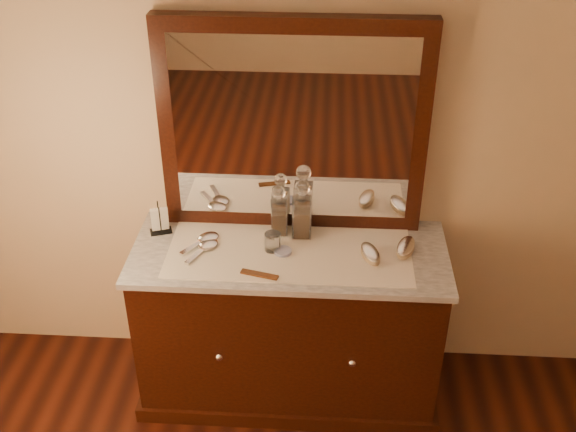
% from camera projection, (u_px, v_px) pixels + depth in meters
% --- Properties ---
extents(dresser_cabinet, '(1.40, 0.55, 0.82)m').
position_uv_depth(dresser_cabinet, '(289.00, 325.00, 3.32)').
color(dresser_cabinet, black).
rests_on(dresser_cabinet, floor).
extents(dresser_plinth, '(1.46, 0.59, 0.08)m').
position_uv_depth(dresser_plinth, '(289.00, 379.00, 3.52)').
color(dresser_plinth, black).
rests_on(dresser_plinth, floor).
extents(knob_left, '(0.04, 0.04, 0.04)m').
position_uv_depth(knob_left, '(219.00, 357.00, 3.08)').
color(knob_left, silver).
rests_on(knob_left, dresser_cabinet).
extents(knob_right, '(0.04, 0.04, 0.04)m').
position_uv_depth(knob_right, '(352.00, 363.00, 3.04)').
color(knob_right, silver).
rests_on(knob_right, dresser_cabinet).
extents(marble_top, '(1.44, 0.59, 0.03)m').
position_uv_depth(marble_top, '(289.00, 254.00, 3.10)').
color(marble_top, silver).
rests_on(marble_top, dresser_cabinet).
extents(mirror_frame, '(1.20, 0.08, 1.00)m').
position_uv_depth(mirror_frame, '(293.00, 128.00, 3.03)').
color(mirror_frame, black).
rests_on(mirror_frame, marble_top).
extents(mirror_glass, '(1.06, 0.01, 0.86)m').
position_uv_depth(mirror_glass, '(292.00, 131.00, 3.00)').
color(mirror_glass, white).
rests_on(mirror_glass, marble_top).
extents(lace_runner, '(1.10, 0.45, 0.00)m').
position_uv_depth(lace_runner, '(289.00, 253.00, 3.07)').
color(lace_runner, white).
rests_on(lace_runner, marble_top).
extents(pin_dish, '(0.09, 0.09, 0.01)m').
position_uv_depth(pin_dish, '(283.00, 251.00, 3.07)').
color(pin_dish, silver).
rests_on(pin_dish, lace_runner).
extents(comb, '(0.17, 0.07, 0.01)m').
position_uv_depth(comb, '(259.00, 274.00, 2.93)').
color(comb, brown).
rests_on(comb, lace_runner).
extents(napkin_rack, '(0.11, 0.09, 0.15)m').
position_uv_depth(napkin_rack, '(160.00, 221.00, 3.19)').
color(napkin_rack, black).
rests_on(napkin_rack, marble_top).
extents(decanter_left, '(0.08, 0.08, 0.25)m').
position_uv_depth(decanter_left, '(279.00, 215.00, 3.16)').
color(decanter_left, '#975416').
rests_on(decanter_left, lace_runner).
extents(decanter_right, '(0.09, 0.09, 0.29)m').
position_uv_depth(decanter_right, '(302.00, 214.00, 3.14)').
color(decanter_right, '#975416').
rests_on(decanter_right, lace_runner).
extents(brush_near, '(0.11, 0.17, 0.04)m').
position_uv_depth(brush_near, '(370.00, 254.00, 3.03)').
color(brush_near, tan).
rests_on(brush_near, lace_runner).
extents(brush_far, '(0.12, 0.18, 0.05)m').
position_uv_depth(brush_far, '(406.00, 248.00, 3.06)').
color(brush_far, tan).
rests_on(brush_far, lace_runner).
extents(hand_mirror_outer, '(0.18, 0.22, 0.02)m').
position_uv_depth(hand_mirror_outer, '(205.00, 239.00, 3.15)').
color(hand_mirror_outer, silver).
rests_on(hand_mirror_outer, lace_runner).
extents(hand_mirror_inner, '(0.14, 0.22, 0.02)m').
position_uv_depth(hand_mirror_inner, '(206.00, 247.00, 3.10)').
color(hand_mirror_inner, silver).
rests_on(hand_mirror_inner, lace_runner).
extents(tumblers, '(0.08, 0.08, 0.08)m').
position_uv_depth(tumblers, '(273.00, 242.00, 3.07)').
color(tumblers, white).
rests_on(tumblers, lace_runner).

